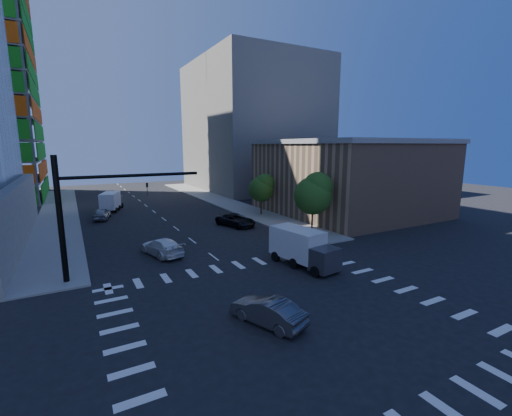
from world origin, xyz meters
TOP-DOWN VIEW (x-y plane):
  - ground at (0.00, 0.00)m, footprint 160.00×160.00m
  - road_markings at (0.00, 0.00)m, footprint 20.00×20.00m
  - sidewalk_ne at (12.50, 40.00)m, footprint 5.00×60.00m
  - sidewalk_nw at (-12.50, 40.00)m, footprint 5.00×60.00m
  - commercial_building at (25.00, 22.00)m, footprint 20.50×22.50m
  - bg_building_ne at (27.00, 55.00)m, footprint 24.00×30.00m
  - signal_mast_nw at (-10.00, 11.50)m, footprint 10.20×0.40m
  - tree_south at (12.63, 13.90)m, footprint 4.16×4.16m
  - tree_north at (12.93, 25.90)m, footprint 3.54×3.52m
  - car_nb_far at (6.78, 21.73)m, footprint 4.05×5.89m
  - car_sb_near at (-3.89, 14.70)m, footprint 3.42×5.59m
  - car_sb_mid at (-7.28, 33.78)m, footprint 2.93×4.77m
  - car_sb_cross at (-1.68, -0.33)m, footprint 3.12×4.76m
  - box_truck_near at (5.66, 6.12)m, footprint 3.28×5.99m
  - box_truck_far at (-5.34, 40.19)m, footprint 3.92×5.83m

SIDE VIEW (x-z plane):
  - ground at x=0.00m, z-range 0.00..0.00m
  - road_markings at x=0.00m, z-range 0.00..0.01m
  - sidewalk_ne at x=12.50m, z-range 0.00..0.15m
  - sidewalk_nw at x=-12.50m, z-range 0.00..0.15m
  - car_sb_cross at x=-1.68m, z-range 0.00..1.48m
  - car_nb_far at x=6.78m, z-range 0.00..1.50m
  - car_sb_near at x=-3.89m, z-range 0.00..1.51m
  - car_sb_mid at x=-7.28m, z-range 0.00..1.52m
  - box_truck_far at x=-5.34m, z-range -0.16..2.66m
  - box_truck_near at x=5.66m, z-range -0.17..2.81m
  - tree_north at x=12.93m, z-range 1.10..6.88m
  - tree_south at x=12.63m, z-range 1.27..8.10m
  - commercial_building at x=25.00m, z-range 0.01..10.61m
  - signal_mast_nw at x=-10.00m, z-range 0.99..9.99m
  - bg_building_ne at x=27.00m, z-range 0.00..28.00m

